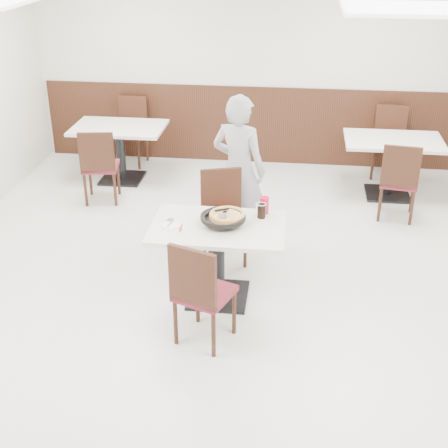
# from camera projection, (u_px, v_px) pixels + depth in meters

# --- Properties ---
(floor) EXTENTS (7.00, 7.00, 0.00)m
(floor) POSITION_uv_depth(u_px,v_px,m) (217.00, 286.00, 6.06)
(floor) COLOR #B9B9B4
(floor) RESTS_ON ground
(wall_back) EXTENTS (6.00, 0.04, 2.80)m
(wall_back) POSITION_uv_depth(u_px,v_px,m) (250.00, 65.00, 8.56)
(wall_back) COLOR beige
(wall_back) RESTS_ON floor
(wainscot_back) EXTENTS (5.90, 0.03, 1.10)m
(wainscot_back) POSITION_uv_depth(u_px,v_px,m) (249.00, 125.00, 8.91)
(wainscot_back) COLOR black
(wainscot_back) RESTS_ON floor
(main_table) EXTENTS (1.21, 0.82, 0.75)m
(main_table) POSITION_uv_depth(u_px,v_px,m) (218.00, 262.00, 5.73)
(main_table) COLOR beige
(main_table) RESTS_ON floor
(chair_near) EXTENTS (0.54, 0.54, 0.95)m
(chair_near) POSITION_uv_depth(u_px,v_px,m) (205.00, 291.00, 5.10)
(chair_near) COLOR black
(chair_near) RESTS_ON floor
(chair_far) EXTENTS (0.53, 0.53, 0.95)m
(chair_far) POSITION_uv_depth(u_px,v_px,m) (224.00, 219.00, 6.31)
(chair_far) COLOR black
(chair_far) RESTS_ON floor
(trivet) EXTENTS (0.11, 0.11, 0.04)m
(trivet) POSITION_uv_depth(u_px,v_px,m) (223.00, 221.00, 5.60)
(trivet) COLOR black
(trivet) RESTS_ON main_table
(pizza_pan) EXTENTS (0.34, 0.34, 0.01)m
(pizza_pan) POSITION_uv_depth(u_px,v_px,m) (223.00, 220.00, 5.56)
(pizza_pan) COLOR black
(pizza_pan) RESTS_ON trivet
(pizza) EXTENTS (0.34, 0.34, 0.02)m
(pizza) POSITION_uv_depth(u_px,v_px,m) (227.00, 216.00, 5.59)
(pizza) COLOR tan
(pizza) RESTS_ON pizza_pan
(pizza_server) EXTENTS (0.08, 0.10, 0.00)m
(pizza_server) POSITION_uv_depth(u_px,v_px,m) (223.00, 216.00, 5.53)
(pizza_server) COLOR silver
(pizza_server) RESTS_ON pizza
(napkin) EXTENTS (0.16, 0.16, 0.00)m
(napkin) POSITION_uv_depth(u_px,v_px,m) (172.00, 227.00, 5.53)
(napkin) COLOR white
(napkin) RESTS_ON main_table
(side_plate) EXTENTS (0.17, 0.17, 0.01)m
(side_plate) POSITION_uv_depth(u_px,v_px,m) (172.00, 225.00, 5.54)
(side_plate) COLOR white
(side_plate) RESTS_ON napkin
(fork) EXTENTS (0.05, 0.15, 0.00)m
(fork) POSITION_uv_depth(u_px,v_px,m) (170.00, 224.00, 5.56)
(fork) COLOR silver
(fork) RESTS_ON side_plate
(cola_glass) EXTENTS (0.08, 0.08, 0.13)m
(cola_glass) POSITION_uv_depth(u_px,v_px,m) (261.00, 211.00, 5.68)
(cola_glass) COLOR black
(cola_glass) RESTS_ON main_table
(red_cup) EXTENTS (0.08, 0.08, 0.16)m
(red_cup) POSITION_uv_depth(u_px,v_px,m) (264.00, 205.00, 5.76)
(red_cup) COLOR #B30829
(red_cup) RESTS_ON main_table
(diner_person) EXTENTS (0.69, 0.56, 1.63)m
(diner_person) POSITION_uv_depth(u_px,v_px,m) (239.00, 170.00, 6.60)
(diner_person) COLOR #A6A5AA
(diner_person) RESTS_ON floor
(bg_table_left) EXTENTS (1.26, 0.89, 0.75)m
(bg_table_left) POSITION_uv_depth(u_px,v_px,m) (121.00, 153.00, 8.36)
(bg_table_left) COLOR beige
(bg_table_left) RESTS_ON floor
(bg_chair_left_near) EXTENTS (0.48, 0.48, 0.95)m
(bg_chair_left_near) POSITION_uv_depth(u_px,v_px,m) (101.00, 165.00, 7.69)
(bg_chair_left_near) COLOR black
(bg_chair_left_near) RESTS_ON floor
(bg_chair_left_far) EXTENTS (0.46, 0.46, 0.95)m
(bg_chair_left_far) POSITION_uv_depth(u_px,v_px,m) (130.00, 132.00, 8.85)
(bg_chair_left_far) COLOR black
(bg_chair_left_far) RESTS_ON floor
(bg_table_right) EXTENTS (1.30, 0.96, 0.75)m
(bg_table_right) POSITION_uv_depth(u_px,v_px,m) (390.00, 168.00, 7.88)
(bg_table_right) COLOR beige
(bg_table_right) RESTS_ON floor
(bg_chair_right_near) EXTENTS (0.48, 0.48, 0.95)m
(bg_chair_right_near) POSITION_uv_depth(u_px,v_px,m) (399.00, 180.00, 7.25)
(bg_chair_right_near) COLOR black
(bg_chair_right_near) RESTS_ON floor
(bg_chair_right_far) EXTENTS (0.47, 0.47, 0.95)m
(bg_chair_right_far) POSITION_uv_depth(u_px,v_px,m) (389.00, 143.00, 8.42)
(bg_chair_right_far) COLOR black
(bg_chair_right_far) RESTS_ON floor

